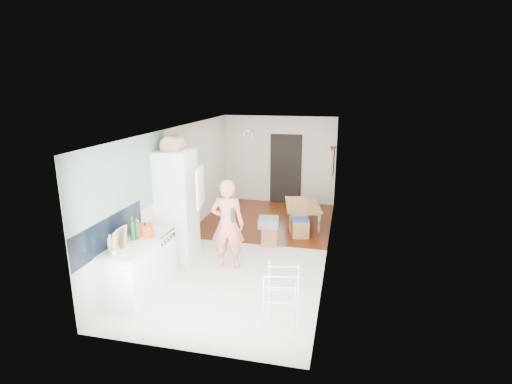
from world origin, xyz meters
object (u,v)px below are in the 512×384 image
at_px(stool, 269,235).
at_px(drying_rack, 281,299).
at_px(dining_table, 303,215).
at_px(dining_chair, 300,219).
at_px(person, 227,216).

height_order(stool, drying_rack, drying_rack).
height_order(dining_table, stool, dining_table).
relative_size(dining_chair, stool, 2.02).
bearing_deg(dining_chair, drying_rack, -102.41).
relative_size(dining_chair, drying_rack, 0.99).
xyz_separation_m(dining_chair, stool, (-0.59, -0.59, -0.22)).
height_order(dining_chair, drying_rack, drying_rack).
bearing_deg(drying_rack, dining_table, 81.82).
distance_m(dining_table, stool, 1.60).
distance_m(person, dining_chair, 2.23).
height_order(person, drying_rack, person).
height_order(person, dining_chair, person).
bearing_deg(drying_rack, stool, 93.78).
bearing_deg(stool, drying_rack, -75.62).
relative_size(dining_table, dining_chair, 1.42).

